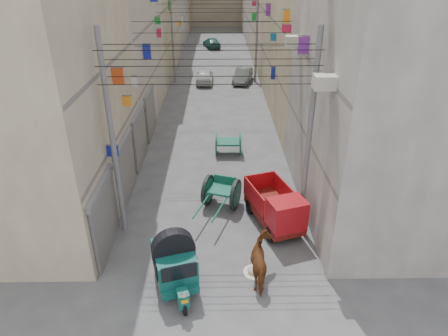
{
  "coord_description": "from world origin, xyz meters",
  "views": [
    {
      "loc": [
        0.28,
        -7.42,
        9.88
      ],
      "look_at": [
        0.48,
        6.5,
        2.55
      ],
      "focal_mm": 32.0,
      "sensor_mm": 36.0,
      "label": 1
    }
  ],
  "objects_px": {
    "second_cart": "(228,143)",
    "distant_car_green": "(212,43)",
    "tonga_cart": "(222,192)",
    "horse": "(263,262)",
    "mini_truck": "(278,211)",
    "distant_car_white": "(205,76)",
    "feed_sack": "(255,270)",
    "distant_car_grey": "(243,75)",
    "auto_rickshaw": "(175,262)"
  },
  "relations": [
    {
      "from": "distant_car_white",
      "to": "distant_car_green",
      "type": "distance_m",
      "value": 16.04
    },
    {
      "from": "second_cart",
      "to": "distant_car_grey",
      "type": "bearing_deg",
      "value": 84.79
    },
    {
      "from": "second_cart",
      "to": "tonga_cart",
      "type": "bearing_deg",
      "value": -93.35
    },
    {
      "from": "feed_sack",
      "to": "distant_car_grey",
      "type": "distance_m",
      "value": 24.6
    },
    {
      "from": "tonga_cart",
      "to": "mini_truck",
      "type": "distance_m",
      "value": 2.86
    },
    {
      "from": "tonga_cart",
      "to": "distant_car_green",
      "type": "relative_size",
      "value": 0.83
    },
    {
      "from": "feed_sack",
      "to": "distant_car_green",
      "type": "distance_m",
      "value": 40.48
    },
    {
      "from": "feed_sack",
      "to": "distant_car_white",
      "type": "bearing_deg",
      "value": 95.71
    },
    {
      "from": "distant_car_grey",
      "to": "feed_sack",
      "type": "bearing_deg",
      "value": -79.49
    },
    {
      "from": "second_cart",
      "to": "distant_car_green",
      "type": "height_order",
      "value": "second_cart"
    },
    {
      "from": "tonga_cart",
      "to": "feed_sack",
      "type": "relative_size",
      "value": 6.47
    },
    {
      "from": "mini_truck",
      "to": "distant_car_green",
      "type": "height_order",
      "value": "mini_truck"
    },
    {
      "from": "distant_car_grey",
      "to": "distant_car_green",
      "type": "relative_size",
      "value": 0.94
    },
    {
      "from": "tonga_cart",
      "to": "second_cart",
      "type": "distance_m",
      "value": 5.42
    },
    {
      "from": "distant_car_grey",
      "to": "distant_car_green",
      "type": "distance_m",
      "value": 16.14
    },
    {
      "from": "second_cart",
      "to": "distant_car_green",
      "type": "xyz_separation_m",
      "value": [
        -1.32,
        30.71,
        -0.1
      ]
    },
    {
      "from": "second_cart",
      "to": "feed_sack",
      "type": "relative_size",
      "value": 2.86
    },
    {
      "from": "mini_truck",
      "to": "distant_car_white",
      "type": "height_order",
      "value": "mini_truck"
    },
    {
      "from": "mini_truck",
      "to": "second_cart",
      "type": "height_order",
      "value": "mini_truck"
    },
    {
      "from": "auto_rickshaw",
      "to": "distant_car_green",
      "type": "relative_size",
      "value": 0.64
    },
    {
      "from": "feed_sack",
      "to": "horse",
      "type": "height_order",
      "value": "horse"
    },
    {
      "from": "tonga_cart",
      "to": "distant_car_white",
      "type": "xyz_separation_m",
      "value": [
        -1.31,
        20.07,
        -0.1
      ]
    },
    {
      "from": "distant_car_green",
      "to": "auto_rickshaw",
      "type": "bearing_deg",
      "value": 75.17
    },
    {
      "from": "auto_rickshaw",
      "to": "distant_car_green",
      "type": "xyz_separation_m",
      "value": [
        0.71,
        41.03,
        -0.44
      ]
    },
    {
      "from": "mini_truck",
      "to": "horse",
      "type": "distance_m",
      "value": 3.08
    },
    {
      "from": "tonga_cart",
      "to": "horse",
      "type": "bearing_deg",
      "value": -54.61
    },
    {
      "from": "mini_truck",
      "to": "distant_car_green",
      "type": "relative_size",
      "value": 0.87
    },
    {
      "from": "horse",
      "to": "distant_car_grey",
      "type": "xyz_separation_m",
      "value": [
        0.73,
        24.94,
        -0.17
      ]
    },
    {
      "from": "mini_truck",
      "to": "horse",
      "type": "bearing_deg",
      "value": -124.66
    },
    {
      "from": "mini_truck",
      "to": "tonga_cart",
      "type": "bearing_deg",
      "value": 124.15
    },
    {
      "from": "auto_rickshaw",
      "to": "horse",
      "type": "bearing_deg",
      "value": -12.41
    },
    {
      "from": "feed_sack",
      "to": "distant_car_white",
      "type": "distance_m",
      "value": 24.52
    },
    {
      "from": "tonga_cart",
      "to": "mini_truck",
      "type": "height_order",
      "value": "mini_truck"
    },
    {
      "from": "auto_rickshaw",
      "to": "second_cart",
      "type": "relative_size",
      "value": 1.75
    },
    {
      "from": "second_cart",
      "to": "distant_car_white",
      "type": "height_order",
      "value": "second_cart"
    },
    {
      "from": "mini_truck",
      "to": "second_cart",
      "type": "bearing_deg",
      "value": 86.33
    },
    {
      "from": "tonga_cart",
      "to": "horse",
      "type": "height_order",
      "value": "horse"
    },
    {
      "from": "horse",
      "to": "distant_car_white",
      "type": "height_order",
      "value": "horse"
    },
    {
      "from": "distant_car_white",
      "to": "distant_car_grey",
      "type": "relative_size",
      "value": 0.98
    },
    {
      "from": "mini_truck",
      "to": "distant_car_white",
      "type": "xyz_separation_m",
      "value": [
        -3.56,
        21.82,
        -0.23
      ]
    },
    {
      "from": "second_cart",
      "to": "distant_car_white",
      "type": "relative_size",
      "value": 0.4
    },
    {
      "from": "auto_rickshaw",
      "to": "tonga_cart",
      "type": "height_order",
      "value": "auto_rickshaw"
    },
    {
      "from": "mini_truck",
      "to": "distant_car_green",
      "type": "distance_m",
      "value": 37.99
    },
    {
      "from": "tonga_cart",
      "to": "distant_car_grey",
      "type": "bearing_deg",
      "value": 103.22
    },
    {
      "from": "horse",
      "to": "distant_car_green",
      "type": "bearing_deg",
      "value": -89.71
    },
    {
      "from": "distant_car_white",
      "to": "distant_car_grey",
      "type": "bearing_deg",
      "value": -175.65
    },
    {
      "from": "feed_sack",
      "to": "horse",
      "type": "bearing_deg",
      "value": -57.54
    },
    {
      "from": "auto_rickshaw",
      "to": "mini_truck",
      "type": "distance_m",
      "value": 4.99
    },
    {
      "from": "distant_car_green",
      "to": "distant_car_white",
      "type": "bearing_deg",
      "value": 74.65
    },
    {
      "from": "mini_truck",
      "to": "second_cart",
      "type": "distance_m",
      "value": 7.38
    }
  ]
}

